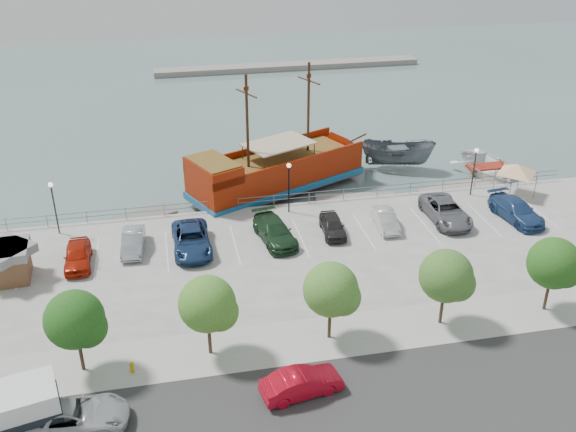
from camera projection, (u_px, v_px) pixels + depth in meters
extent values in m
plane|color=slate|center=(307.00, 263.00, 47.24)|extent=(160.00, 160.00, 0.00)
cube|color=#333232|center=(378.00, 407.00, 32.86)|extent=(100.00, 8.00, 0.04)
cube|color=#9C9A94|center=(345.00, 335.00, 38.08)|extent=(100.00, 4.00, 0.05)
cylinder|color=slate|center=(286.00, 195.00, 53.12)|extent=(50.00, 0.06, 0.06)
cylinder|color=slate|center=(286.00, 199.00, 53.31)|extent=(50.00, 0.06, 0.06)
cube|color=gray|center=(288.00, 66.00, 96.66)|extent=(40.00, 3.00, 0.80)
cube|color=maroon|center=(277.00, 173.00, 57.19)|extent=(16.49, 11.17, 2.58)
cube|color=#155788|center=(277.00, 182.00, 57.58)|extent=(16.89, 11.56, 0.60)
cone|color=maroon|center=(350.00, 152.00, 61.80)|extent=(4.88, 5.66, 4.76)
cube|color=maroon|center=(213.00, 170.00, 52.88)|extent=(4.78, 5.75, 1.39)
cube|color=brown|center=(213.00, 162.00, 52.54)|extent=(4.44, 5.31, 0.12)
cube|color=brown|center=(281.00, 158.00, 56.84)|extent=(13.54, 9.38, 0.15)
cube|color=maroon|center=(262.00, 148.00, 58.14)|extent=(14.49, 6.84, 0.69)
cube|color=maroon|center=(293.00, 165.00, 54.74)|extent=(14.49, 6.84, 0.69)
cylinder|color=#382111|center=(308.00, 108.00, 56.56)|extent=(0.32, 0.32, 8.14)
cylinder|color=#382111|center=(247.00, 123.00, 53.16)|extent=(0.32, 0.32, 8.14)
cylinder|color=#382111|center=(309.00, 81.00, 55.42)|extent=(1.38, 2.76, 0.14)
cylinder|color=#382111|center=(246.00, 93.00, 52.01)|extent=(1.38, 2.76, 0.14)
cube|color=#C9B191|center=(279.00, 144.00, 56.02)|extent=(6.81, 5.84, 0.12)
cylinder|color=#382111|center=(356.00, 139.00, 61.62)|extent=(2.31, 1.18, 0.59)
imported|color=#535A62|center=(397.00, 156.00, 62.18)|extent=(7.55, 5.09, 2.73)
imported|color=white|center=(488.00, 170.00, 60.66)|extent=(5.58, 7.81, 1.62)
cube|color=slate|center=(133.00, 220.00, 52.88)|extent=(7.48, 4.81, 0.41)
cube|color=gray|center=(356.00, 199.00, 56.32)|extent=(7.23, 2.94, 0.40)
cube|color=gray|center=(460.00, 190.00, 58.08)|extent=(8.06, 3.66, 0.44)
cube|color=brown|center=(8.00, 266.00, 43.09)|extent=(2.83, 2.83, 1.96)
cube|color=slate|center=(5.00, 251.00, 42.54)|extent=(3.21, 3.21, 0.62)
cylinder|color=slate|center=(495.00, 180.00, 55.65)|extent=(0.07, 0.07, 2.04)
cylinder|color=slate|center=(519.00, 177.00, 56.21)|extent=(0.07, 0.07, 2.04)
cylinder|color=slate|center=(510.00, 191.00, 53.59)|extent=(0.07, 0.07, 2.04)
cylinder|color=slate|center=(535.00, 188.00, 54.14)|extent=(0.07, 0.07, 2.04)
pyramid|color=silver|center=(518.00, 164.00, 54.07)|extent=(4.11, 4.11, 0.83)
imported|color=#ADAFB2|center=(72.00, 417.00, 31.22)|extent=(5.57, 2.74, 1.52)
imported|color=#B50A1D|center=(302.00, 383.00, 33.40)|extent=(4.54, 2.26, 1.43)
cylinder|color=#C28C0D|center=(132.00, 368.00, 35.04)|extent=(0.23, 0.23, 0.58)
sphere|color=#C28C0D|center=(132.00, 364.00, 34.90)|extent=(0.25, 0.25, 0.25)
cylinder|color=black|center=(55.00, 210.00, 48.28)|extent=(0.12, 0.12, 4.00)
sphere|color=#FFF2CC|center=(50.00, 185.00, 47.31)|extent=(0.36, 0.36, 0.36)
cylinder|color=black|center=(289.00, 190.00, 51.51)|extent=(0.12, 0.12, 4.00)
sphere|color=#FFF2CC|center=(289.00, 166.00, 50.54)|extent=(0.36, 0.36, 0.36)
cylinder|color=black|center=(473.00, 174.00, 54.38)|extent=(0.12, 0.12, 4.00)
sphere|color=#FFF2CC|center=(477.00, 150.00, 53.41)|extent=(0.36, 0.36, 0.36)
cylinder|color=#473321|center=(81.00, 354.00, 34.89)|extent=(0.20, 0.20, 2.20)
sphere|color=#1D4915|center=(74.00, 320.00, 33.83)|extent=(3.20, 3.20, 3.20)
sphere|color=#1D4915|center=(87.00, 328.00, 33.86)|extent=(2.20, 2.20, 2.20)
cylinder|color=#473321|center=(210.00, 337.00, 36.14)|extent=(0.20, 0.20, 2.20)
sphere|color=#3F6E24|center=(207.00, 304.00, 35.08)|extent=(3.20, 3.20, 3.20)
sphere|color=#3F6E24|center=(219.00, 312.00, 35.11)|extent=(2.20, 2.20, 2.20)
cylinder|color=#473321|center=(329.00, 322.00, 37.40)|extent=(0.20, 0.20, 2.20)
sphere|color=#406E28|center=(331.00, 289.00, 36.34)|extent=(3.20, 3.20, 3.20)
sphere|color=#406E28|center=(342.00, 297.00, 36.37)|extent=(2.20, 2.20, 2.20)
cylinder|color=#473321|center=(442.00, 308.00, 38.65)|extent=(0.20, 0.20, 2.20)
sphere|color=#396024|center=(446.00, 276.00, 37.59)|extent=(3.20, 3.20, 3.20)
sphere|color=#396024|center=(457.00, 283.00, 37.62)|extent=(2.20, 2.20, 2.20)
cylinder|color=#473321|center=(547.00, 295.00, 39.91)|extent=(0.20, 0.20, 2.20)
sphere|color=#224E17|center=(554.00, 263.00, 38.85)|extent=(3.20, 3.20, 3.20)
sphere|color=#224E17|center=(564.00, 270.00, 38.88)|extent=(2.20, 2.20, 2.20)
imported|color=#B11F0A|center=(78.00, 255.00, 44.83)|extent=(1.90, 4.46, 1.50)
imported|color=#959AA3|center=(133.00, 242.00, 46.63)|extent=(1.77, 4.36, 1.41)
imported|color=navy|center=(192.00, 240.00, 46.66)|extent=(2.75, 5.85, 1.62)
imported|color=#1B3A21|center=(275.00, 231.00, 47.84)|extent=(3.07, 5.74, 1.58)
imported|color=#252323|center=(333.00, 225.00, 48.87)|extent=(1.91, 4.17, 1.39)
imported|color=silver|center=(386.00, 220.00, 49.77)|extent=(1.68, 4.11, 1.33)
imported|color=slate|center=(446.00, 211.00, 50.76)|extent=(2.72, 5.84, 1.62)
imported|color=navy|center=(516.00, 210.00, 50.90)|extent=(2.97, 5.73, 1.59)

